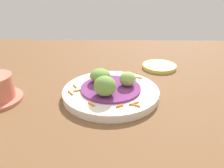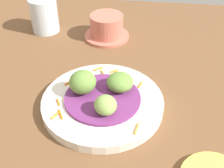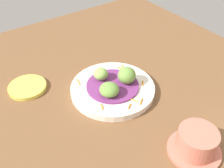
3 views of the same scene
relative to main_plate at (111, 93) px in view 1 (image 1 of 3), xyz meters
The scene contains 8 objects.
table_surface 2.32cm from the main_plate, ahead, with size 110.00×110.00×2.00cm, color brown.
main_plate is the anchor object (origin of this frame).
cabbage_bed 1.27cm from the main_plate, ahead, with size 15.34×15.34×0.60cm, color #702D6B.
carrot_garnish 2.76cm from the main_plate, 141.80° to the left, with size 16.96×19.47×0.40cm.
guac_scoop_left 5.51cm from the main_plate, 77.16° to the right, with size 4.18×4.33×3.66cm, color #84A851.
guac_scoop_center 5.49cm from the main_plate, 42.84° to the left, with size 5.42×5.45×3.58cm, color olive.
guac_scoop_right 5.87cm from the main_plate, 162.84° to the left, with size 5.48×5.24×4.76cm, color olive.
side_plate_small 25.45cm from the main_plate, 37.96° to the right, with size 11.21×11.21×1.15cm, color #E0CC4C.
Camera 1 is at (-53.09, -1.63, 30.34)cm, focal length 36.54 mm.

